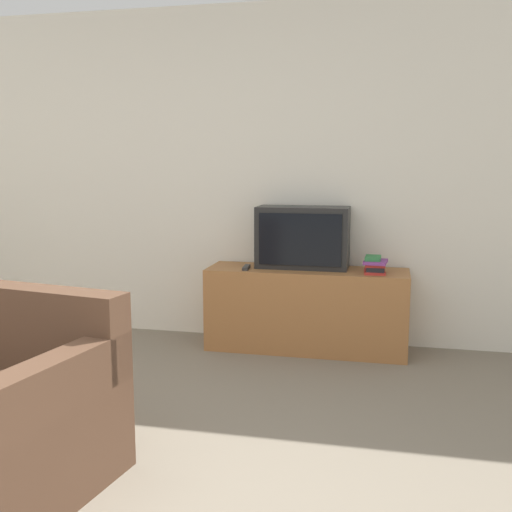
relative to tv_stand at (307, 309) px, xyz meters
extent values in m
cube|color=silver|center=(-0.83, 0.27, 0.99)|extent=(9.00, 0.06, 2.60)
cube|color=#9E6638|center=(0.00, 0.00, 0.00)|extent=(1.49, 0.44, 0.62)
cube|color=black|center=(-0.05, 0.07, 0.54)|extent=(0.69, 0.30, 0.46)
cube|color=black|center=(-0.05, -0.08, 0.54)|extent=(0.61, 0.01, 0.38)
cube|color=#4C3323|center=(-0.69, -2.40, 0.02)|extent=(0.30, 1.00, 0.65)
cube|color=#B72D28|center=(0.49, -0.06, 0.32)|extent=(0.16, 0.20, 0.02)
cube|color=black|center=(0.50, -0.07, 0.35)|extent=(0.13, 0.18, 0.03)
cube|color=#B72D28|center=(0.50, -0.06, 0.37)|extent=(0.14, 0.19, 0.02)
cube|color=#7A3884|center=(0.50, -0.08, 0.39)|extent=(0.17, 0.22, 0.02)
cube|color=#2D753D|center=(0.48, -0.06, 0.42)|extent=(0.11, 0.19, 0.02)
cube|color=#2D2D2D|center=(-0.44, -0.09, 0.32)|extent=(0.05, 0.17, 0.02)
camera|label=1|loc=(0.59, -4.37, 1.09)|focal=42.00mm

